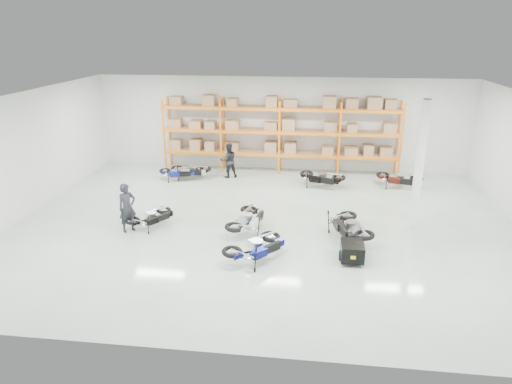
# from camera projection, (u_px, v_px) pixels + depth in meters

# --- Properties ---
(room) EXTENTS (18.00, 18.00, 18.00)m
(room) POSITION_uv_depth(u_px,v_px,m) (266.00, 164.00, 15.67)
(room) COLOR #B5CAB8
(room) RESTS_ON ground
(pallet_rack) EXTENTS (11.28, 0.98, 3.62)m
(pallet_rack) POSITION_uv_depth(u_px,v_px,m) (280.00, 126.00, 21.69)
(pallet_rack) COLOR orange
(pallet_rack) RESTS_ON ground
(structural_column) EXTENTS (0.25, 0.25, 4.50)m
(structural_column) POSITION_uv_depth(u_px,v_px,m) (419.00, 166.00, 15.55)
(structural_column) COLOR white
(structural_column) RESTS_ON ground
(moto_blue_centre) EXTENTS (1.92, 2.01, 1.20)m
(moto_blue_centre) POSITION_uv_depth(u_px,v_px,m) (257.00, 244.00, 13.70)
(moto_blue_centre) COLOR #07094B
(moto_blue_centre) RESTS_ON ground
(moto_silver_left) EXTENTS (1.27, 2.03, 1.23)m
(moto_silver_left) POSITION_uv_depth(u_px,v_px,m) (248.00, 216.00, 15.64)
(moto_silver_left) COLOR silver
(moto_silver_left) RESTS_ON ground
(moto_black_far_left) EXTENTS (1.56, 1.73, 1.02)m
(moto_black_far_left) POSITION_uv_depth(u_px,v_px,m) (151.00, 214.00, 16.05)
(moto_black_far_left) COLOR black
(moto_black_far_left) RESTS_ON ground
(moto_touring_right) EXTENTS (1.43, 2.10, 1.24)m
(moto_touring_right) POSITION_uv_depth(u_px,v_px,m) (349.00, 223.00, 15.12)
(moto_touring_right) COLOR black
(moto_touring_right) RESTS_ON ground
(trailer) EXTENTS (0.76, 1.44, 0.60)m
(trailer) POSITION_uv_depth(u_px,v_px,m) (352.00, 251.00, 13.71)
(trailer) COLOR black
(trailer) RESTS_ON ground
(moto_back_a) EXTENTS (1.69, 1.06, 1.02)m
(moto_back_a) POSITION_uv_depth(u_px,v_px,m) (179.00, 170.00, 21.04)
(moto_back_a) COLOR navy
(moto_back_a) RESTS_ON ground
(moto_back_b) EXTENTS (1.67, 0.87, 1.07)m
(moto_back_b) POSITION_uv_depth(u_px,v_px,m) (190.00, 168.00, 21.24)
(moto_back_b) COLOR #A3A8AC
(moto_back_b) RESTS_ON ground
(moto_back_c) EXTENTS (1.96, 1.35, 1.16)m
(moto_back_c) POSITION_uv_depth(u_px,v_px,m) (321.00, 175.00, 20.12)
(moto_back_c) COLOR black
(moto_back_c) RESTS_ON ground
(moto_back_d) EXTENTS (1.88, 1.24, 1.12)m
(moto_back_d) POSITION_uv_depth(u_px,v_px,m) (399.00, 176.00, 20.01)
(moto_back_d) COLOR #3A100B
(moto_back_d) RESTS_ON ground
(person_left) EXTENTS (0.73, 0.74, 1.73)m
(person_left) POSITION_uv_depth(u_px,v_px,m) (127.00, 208.00, 15.63)
(person_left) COLOR black
(person_left) RESTS_ON ground
(person_back) EXTENTS (0.98, 0.89, 1.64)m
(person_back) POSITION_uv_depth(u_px,v_px,m) (229.00, 160.00, 21.33)
(person_back) COLOR black
(person_back) RESTS_ON ground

